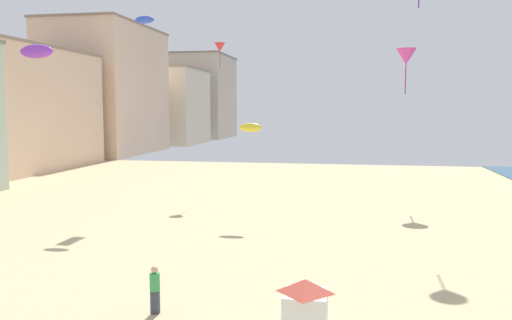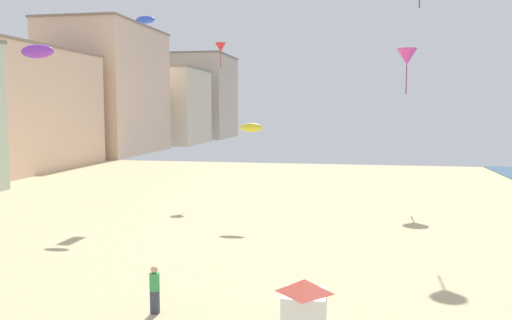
% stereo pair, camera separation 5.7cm
% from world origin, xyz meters
% --- Properties ---
extents(boardwalk_hotel_mid, '(10.59, 22.24, 13.61)m').
position_xyz_m(boardwalk_hotel_mid, '(-29.35, 47.51, 6.81)').
color(boardwalk_hotel_mid, beige).
rests_on(boardwalk_hotel_mid, ground).
extents(boardwalk_hotel_far, '(12.75, 21.12, 19.29)m').
position_xyz_m(boardwalk_hotel_far, '(-29.35, 70.28, 9.65)').
color(boardwalk_hotel_far, beige).
rests_on(boardwalk_hotel_far, ground).
extents(boardwalk_hotel_distant, '(16.44, 16.66, 14.50)m').
position_xyz_m(boardwalk_hotel_distant, '(-29.35, 92.51, 7.26)').
color(boardwalk_hotel_distant, beige).
rests_on(boardwalk_hotel_distant, ground).
extents(boardwalk_hotel_furthest, '(17.93, 19.22, 19.08)m').
position_xyz_m(boardwalk_hotel_furthest, '(-29.35, 113.60, 9.55)').
color(boardwalk_hotel_furthest, '#C6B29E').
rests_on(boardwalk_hotel_furthest, ground).
extents(kite_flyer, '(0.34, 0.34, 1.64)m').
position_xyz_m(kite_flyer, '(0.96, 11.53, 0.92)').
color(kite_flyer, '#383D4C').
rests_on(kite_flyer, ground).
extents(lifeguard_stand, '(1.10, 1.10, 2.55)m').
position_xyz_m(lifeguard_stand, '(6.25, 8.38, 1.84)').
color(lifeguard_stand, white).
rests_on(lifeguard_stand, ground).
extents(kite_purple_parafoil, '(2.20, 0.61, 0.86)m').
position_xyz_m(kite_purple_parafoil, '(-11.85, 25.21, 10.38)').
color(kite_purple_parafoil, purple).
extents(kite_red_delta, '(0.88, 0.88, 2.01)m').
position_xyz_m(kite_red_delta, '(-3.26, 37.39, 11.83)').
color(kite_red_delta, red).
extents(kite_blue_parafoil, '(1.34, 0.37, 0.52)m').
position_xyz_m(kite_blue_parafoil, '(-6.46, 29.42, 12.82)').
color(kite_blue_parafoil, blue).
extents(kite_magenta_delta_2, '(1.50, 1.50, 3.40)m').
position_xyz_m(kite_magenta_delta_2, '(11.38, 36.56, 10.73)').
color(kite_magenta_delta_2, '#DB3D9E').
extents(kite_yellow_parafoil, '(1.40, 0.39, 0.55)m').
position_xyz_m(kite_yellow_parafoil, '(1.26, 27.15, 5.69)').
color(kite_yellow_parafoil, yellow).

